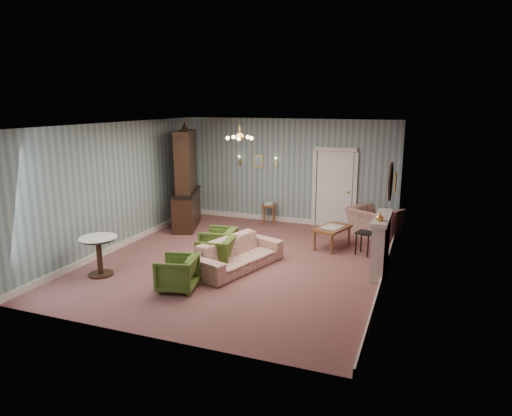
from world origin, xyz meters
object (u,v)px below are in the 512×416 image
at_px(olive_chair_b, 216,251).
at_px(wingback_chair, 375,217).
at_px(dresser, 186,177).
at_px(pedestal_table, 99,256).
at_px(olive_chair_c, 218,241).
at_px(fireplace, 381,244).
at_px(sofa_chintz, 238,249).
at_px(olive_chair_a, 177,272).
at_px(side_table_black, 364,243).
at_px(coffee_table, 332,237).

distance_m(olive_chair_b, wingback_chair, 4.41).
bearing_deg(dresser, pedestal_table, -107.58).
relative_size(olive_chair_c, fireplace, 0.51).
distance_m(olive_chair_c, wingback_chair, 4.13).
bearing_deg(olive_chair_c, olive_chair_b, 15.92).
height_order(olive_chair_b, sofa_chintz, sofa_chintz).
relative_size(sofa_chintz, wingback_chair, 1.84).
bearing_deg(fireplace, olive_chair_c, -174.62).
height_order(olive_chair_a, side_table_black, olive_chair_a).
relative_size(wingback_chair, dresser, 0.41).
bearing_deg(side_table_black, sofa_chintz, -142.06).
xyz_separation_m(olive_chair_a, coffee_table, (2.13, 3.43, -0.09)).
height_order(sofa_chintz, fireplace, fireplace).
bearing_deg(olive_chair_b, wingback_chair, 134.55).
bearing_deg(coffee_table, sofa_chintz, -127.05).
distance_m(olive_chair_b, olive_chair_c, 0.66).
xyz_separation_m(olive_chair_a, sofa_chintz, (0.60, 1.40, 0.07)).
bearing_deg(sofa_chintz, coffee_table, -19.74).
bearing_deg(olive_chair_b, fireplace, 99.93).
height_order(side_table_black, pedestal_table, pedestal_table).
relative_size(olive_chair_a, olive_chair_b, 0.96).
bearing_deg(olive_chair_b, olive_chair_a, -13.80).
height_order(olive_chair_b, wingback_chair, wingback_chair).
distance_m(olive_chair_c, side_table_black, 3.25).
relative_size(olive_chair_b, olive_chair_c, 1.01).
distance_m(olive_chair_b, dresser, 3.48).
distance_m(olive_chair_b, coffee_table, 2.91).
distance_m(olive_chair_c, pedestal_table, 2.50).
xyz_separation_m(dresser, fireplace, (5.29, -1.63, -0.81)).
bearing_deg(side_table_black, olive_chair_a, -132.26).
xyz_separation_m(olive_chair_c, side_table_black, (2.99, 1.29, -0.09)).
relative_size(wingback_chair, side_table_black, 2.16).
bearing_deg(wingback_chair, side_table_black, 119.94).
bearing_deg(fireplace, sofa_chintz, -163.14).
height_order(olive_chair_c, fireplace, fireplace).
relative_size(olive_chair_b, dresser, 0.26).
height_order(olive_chair_c, side_table_black, olive_chair_c).
relative_size(olive_chair_a, side_table_black, 1.31).
relative_size(olive_chair_a, coffee_table, 0.70).
bearing_deg(wingback_chair, dresser, 41.05).
bearing_deg(side_table_black, wingback_chair, 88.88).
relative_size(olive_chair_a, olive_chair_c, 0.97).
height_order(dresser, fireplace, dresser).
xyz_separation_m(olive_chair_c, sofa_chintz, (0.68, -0.51, 0.06)).
distance_m(olive_chair_b, side_table_black, 3.34).
height_order(olive_chair_c, pedestal_table, pedestal_table).
distance_m(olive_chair_c, sofa_chintz, 0.85).
height_order(wingback_chair, pedestal_table, wingback_chair).
bearing_deg(olive_chair_b, sofa_chintz, 97.18).
xyz_separation_m(sofa_chintz, wingback_chair, (2.34, 3.32, 0.09)).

